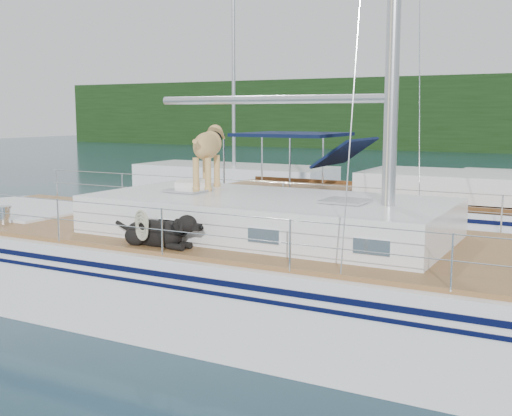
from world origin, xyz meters
The scene contains 4 objects.
ground centered at (0.00, 0.00, 0.00)m, with size 120.00×120.00×0.00m, color black.
main_sailboat centered at (0.08, 0.00, 0.68)m, with size 12.00×3.80×14.01m.
neighbor_sailboat centered at (1.55, 6.29, 0.63)m, with size 11.00×3.50×13.30m.
bg_boat_west centered at (-8.00, 14.00, 0.45)m, with size 8.00×3.00×11.65m.
Camera 1 is at (5.07, -8.21, 3.01)m, focal length 45.00 mm.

